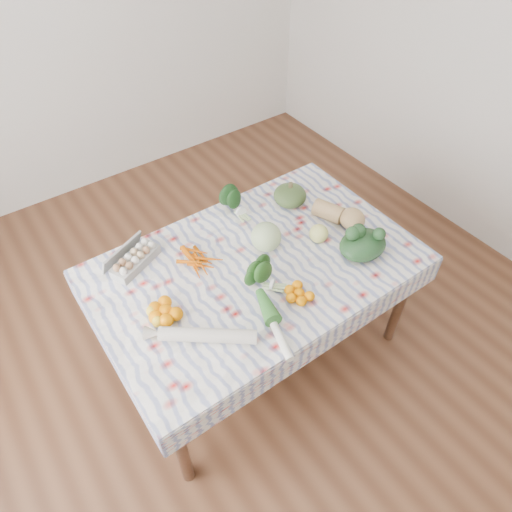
# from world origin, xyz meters

# --- Properties ---
(ground) EXTENTS (4.50, 4.50, 0.00)m
(ground) POSITION_xyz_m (0.00, 0.00, 0.00)
(ground) COLOR #54301C
(ground) RESTS_ON ground
(wall_back) EXTENTS (4.00, 0.04, 2.80)m
(wall_back) POSITION_xyz_m (0.00, 2.25, 1.40)
(wall_back) COLOR silver
(wall_back) RESTS_ON ground
(dining_table) EXTENTS (1.60, 1.00, 0.75)m
(dining_table) POSITION_xyz_m (0.00, 0.00, 0.68)
(dining_table) COLOR brown
(dining_table) RESTS_ON ground
(tablecloth) EXTENTS (1.66, 1.06, 0.01)m
(tablecloth) POSITION_xyz_m (0.00, 0.00, 0.76)
(tablecloth) COLOR white
(tablecloth) RESTS_ON dining_table
(egg_carton) EXTENTS (0.30, 0.21, 0.07)m
(egg_carton) POSITION_xyz_m (-0.51, 0.35, 0.80)
(egg_carton) COLOR #A1A29D
(egg_carton) RESTS_ON tablecloth
(carrot_bunch) EXTENTS (0.24, 0.22, 0.04)m
(carrot_bunch) POSITION_xyz_m (-0.23, 0.18, 0.78)
(carrot_bunch) COLOR #CA5402
(carrot_bunch) RESTS_ON tablecloth
(kale_bunch) EXTENTS (0.18, 0.17, 0.15)m
(kale_bunch) POSITION_xyz_m (0.15, 0.40, 0.83)
(kale_bunch) COLOR #123311
(kale_bunch) RESTS_ON tablecloth
(kabocha_squash) EXTENTS (0.25, 0.25, 0.13)m
(kabocha_squash) POSITION_xyz_m (0.44, 0.28, 0.82)
(kabocha_squash) COLOR #3A5126
(kabocha_squash) RESTS_ON tablecloth
(cabbage) EXTENTS (0.21, 0.21, 0.16)m
(cabbage) POSITION_xyz_m (0.11, 0.07, 0.84)
(cabbage) COLOR #A1BC7F
(cabbage) RESTS_ON tablecloth
(butternut_squash) EXTENTS (0.23, 0.32, 0.13)m
(butternut_squash) POSITION_xyz_m (0.57, -0.01, 0.83)
(butternut_squash) COLOR tan
(butternut_squash) RESTS_ON tablecloth
(orange_cluster) EXTENTS (0.23, 0.23, 0.07)m
(orange_cluster) POSITION_xyz_m (-0.53, -0.03, 0.80)
(orange_cluster) COLOR orange
(orange_cluster) RESTS_ON tablecloth
(broccoli) EXTENTS (0.20, 0.20, 0.10)m
(broccoli) POSITION_xyz_m (-0.06, -0.14, 0.81)
(broccoli) COLOR #1C4314
(broccoli) RESTS_ON tablecloth
(mandarin_cluster) EXTENTS (0.18, 0.18, 0.05)m
(mandarin_cluster) POSITION_xyz_m (0.05, -0.30, 0.79)
(mandarin_cluster) COLOR #FE8900
(mandarin_cluster) RESTS_ON tablecloth
(grapefruit) EXTENTS (0.11, 0.11, 0.10)m
(grapefruit) POSITION_xyz_m (0.38, -0.05, 0.81)
(grapefruit) COLOR #DDE070
(grapefruit) RESTS_ON tablecloth
(spinach_bag) EXTENTS (0.30, 0.26, 0.12)m
(spinach_bag) POSITION_xyz_m (0.50, -0.26, 0.82)
(spinach_bag) COLOR #173419
(spinach_bag) RESTS_ON tablecloth
(daikon) EXTENTS (0.40, 0.33, 0.07)m
(daikon) POSITION_xyz_m (-0.44, -0.25, 0.79)
(daikon) COLOR beige
(daikon) RESTS_ON tablecloth
(leek) EXTENTS (0.14, 0.37, 0.04)m
(leek) POSITION_xyz_m (-0.17, -0.38, 0.78)
(leek) COLOR white
(leek) RESTS_ON tablecloth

